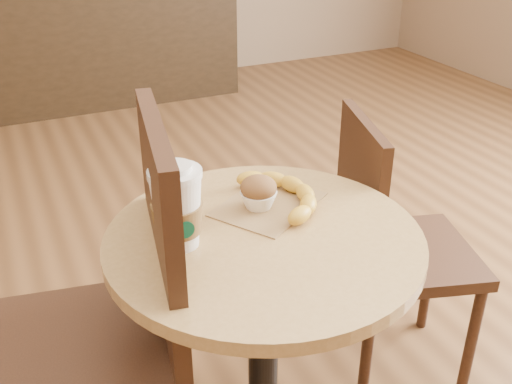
{
  "coord_description": "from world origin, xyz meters",
  "views": [
    {
      "loc": [
        -0.56,
        -1.05,
        1.41
      ],
      "look_at": [
        -0.1,
        -0.05,
        0.83
      ],
      "focal_mm": 42.0,
      "sensor_mm": 36.0,
      "label": 1
    }
  ],
  "objects_px": {
    "coffee_cup": "(177,210)",
    "muffin": "(259,192)",
    "banana": "(285,193)",
    "cafe_table": "(263,320)",
    "chair_left": "(110,330)",
    "chair_right": "(391,243)"
  },
  "relations": [
    {
      "from": "coffee_cup",
      "to": "banana",
      "type": "relative_size",
      "value": 0.65
    },
    {
      "from": "cafe_table",
      "to": "banana",
      "type": "bearing_deg",
      "value": 45.5
    },
    {
      "from": "chair_right",
      "to": "coffee_cup",
      "type": "height_order",
      "value": "coffee_cup"
    },
    {
      "from": "chair_left",
      "to": "banana",
      "type": "xyz_separation_m",
      "value": [
        0.43,
        0.04,
        0.22
      ]
    },
    {
      "from": "coffee_cup",
      "to": "banana",
      "type": "bearing_deg",
      "value": 15.37
    },
    {
      "from": "chair_left",
      "to": "muffin",
      "type": "height_order",
      "value": "chair_left"
    },
    {
      "from": "chair_right",
      "to": "banana",
      "type": "height_order",
      "value": "chair_right"
    },
    {
      "from": "chair_right",
      "to": "banana",
      "type": "xyz_separation_m",
      "value": [
        -0.41,
        -0.11,
        0.3
      ]
    },
    {
      "from": "cafe_table",
      "to": "coffee_cup",
      "type": "bearing_deg",
      "value": 168.16
    },
    {
      "from": "coffee_cup",
      "to": "muffin",
      "type": "relative_size",
      "value": 2.11
    },
    {
      "from": "cafe_table",
      "to": "chair_left",
      "type": "relative_size",
      "value": 0.74
    },
    {
      "from": "chair_right",
      "to": "chair_left",
      "type": "bearing_deg",
      "value": 116.25
    },
    {
      "from": "chair_left",
      "to": "chair_right",
      "type": "bearing_deg",
      "value": 109.59
    },
    {
      "from": "chair_right",
      "to": "banana",
      "type": "bearing_deg",
      "value": 121.22
    },
    {
      "from": "chair_left",
      "to": "banana",
      "type": "distance_m",
      "value": 0.49
    },
    {
      "from": "coffee_cup",
      "to": "muffin",
      "type": "distance_m",
      "value": 0.22
    },
    {
      "from": "chair_left",
      "to": "banana",
      "type": "bearing_deg",
      "value": 104.79
    },
    {
      "from": "cafe_table",
      "to": "coffee_cup",
      "type": "xyz_separation_m",
      "value": [
        -0.17,
        0.04,
        0.31
      ]
    },
    {
      "from": "chair_right",
      "to": "coffee_cup",
      "type": "relative_size",
      "value": 4.78
    },
    {
      "from": "chair_left",
      "to": "muffin",
      "type": "bearing_deg",
      "value": 105.65
    },
    {
      "from": "coffee_cup",
      "to": "muffin",
      "type": "xyz_separation_m",
      "value": [
        0.21,
        0.07,
        -0.04
      ]
    },
    {
      "from": "coffee_cup",
      "to": "banana",
      "type": "xyz_separation_m",
      "value": [
        0.28,
        0.07,
        -0.06
      ]
    }
  ]
}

